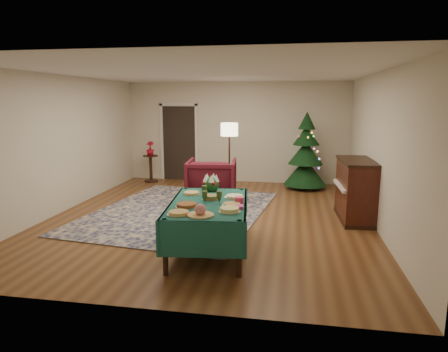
% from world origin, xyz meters
% --- Properties ---
extents(room_shell, '(7.00, 7.00, 7.00)m').
position_xyz_m(room_shell, '(0.00, 0.00, 1.35)').
color(room_shell, '#593319').
rests_on(room_shell, ground).
extents(doorway, '(1.08, 0.04, 2.16)m').
position_xyz_m(doorway, '(-1.60, 3.48, 1.10)').
color(doorway, black).
rests_on(doorway, ground).
extents(rug, '(3.72, 4.58, 0.02)m').
position_xyz_m(rug, '(-0.67, 0.23, 0.01)').
color(rug, '#13184A').
rests_on(rug, ground).
extents(buffet_table, '(1.33, 2.04, 0.75)m').
position_xyz_m(buffet_table, '(0.34, -1.74, 0.60)').
color(buffet_table, black).
rests_on(buffet_table, ground).
extents(platter_0, '(0.30, 0.30, 0.05)m').
position_xyz_m(platter_0, '(0.10, -2.44, 0.77)').
color(platter_0, silver).
rests_on(platter_0, buffet_table).
extents(platter_1, '(0.35, 0.35, 0.16)m').
position_xyz_m(platter_1, '(0.39, -2.45, 0.81)').
color(platter_1, silver).
rests_on(platter_1, buffet_table).
extents(platter_2, '(0.30, 0.30, 0.06)m').
position_xyz_m(platter_2, '(0.73, -2.20, 0.78)').
color(platter_2, silver).
rests_on(platter_2, buffet_table).
extents(platter_3, '(0.32, 0.32, 0.05)m').
position_xyz_m(platter_3, '(0.10, -2.05, 0.77)').
color(platter_3, silver).
rests_on(platter_3, buffet_table).
extents(platter_4, '(0.28, 0.28, 0.04)m').
position_xyz_m(platter_4, '(0.71, -1.90, 0.77)').
color(platter_4, silver).
rests_on(platter_4, buffet_table).
extents(platter_5, '(0.27, 0.27, 0.07)m').
position_xyz_m(platter_5, '(0.35, -1.59, 0.78)').
color(platter_5, silver).
rests_on(platter_5, buffet_table).
extents(platter_6, '(0.31, 0.31, 0.04)m').
position_xyz_m(platter_6, '(0.68, -1.42, 0.77)').
color(platter_6, silver).
rests_on(platter_6, buffet_table).
extents(platter_7, '(0.28, 0.28, 0.04)m').
position_xyz_m(platter_7, '(-0.02, -1.31, 0.77)').
color(platter_7, silver).
rests_on(platter_7, buffet_table).
extents(goblet_0, '(0.08, 0.08, 0.17)m').
position_xyz_m(goblet_0, '(0.21, -1.43, 0.84)').
color(goblet_0, '#2D471E').
rests_on(goblet_0, buffet_table).
extents(goblet_1, '(0.08, 0.08, 0.17)m').
position_xyz_m(goblet_1, '(0.51, -1.76, 0.84)').
color(goblet_1, '#2D471E').
rests_on(goblet_1, buffet_table).
extents(goblet_2, '(0.08, 0.08, 0.17)m').
position_xyz_m(goblet_2, '(0.30, -1.78, 0.84)').
color(goblet_2, '#2D471E').
rests_on(goblet_2, buffet_table).
extents(napkin_stack, '(0.17, 0.17, 0.04)m').
position_xyz_m(napkin_stack, '(0.81, -1.99, 0.77)').
color(napkin_stack, '#E03EA6').
rests_on(napkin_stack, buffet_table).
extents(gift_box, '(0.13, 0.13, 0.10)m').
position_xyz_m(gift_box, '(0.80, -1.75, 0.80)').
color(gift_box, '#E7406E').
rests_on(gift_box, buffet_table).
extents(centerpiece, '(0.27, 0.27, 0.31)m').
position_xyz_m(centerpiece, '(0.23, -1.00, 0.88)').
color(centerpiece, '#1E4C1E').
rests_on(centerpiece, buffet_table).
extents(armchair, '(1.12, 1.06, 1.06)m').
position_xyz_m(armchair, '(-0.19, 1.09, 0.53)').
color(armchair, '#4E101B').
rests_on(armchair, ground).
extents(floor_lamp, '(0.41, 0.41, 1.68)m').
position_xyz_m(floor_lamp, '(0.04, 2.09, 1.43)').
color(floor_lamp, '#A57F3F').
rests_on(floor_lamp, ground).
extents(side_table, '(0.41, 0.41, 0.73)m').
position_xyz_m(side_table, '(-2.29, 3.04, 0.36)').
color(side_table, black).
rests_on(side_table, ground).
extents(potted_plant, '(0.21, 0.38, 0.21)m').
position_xyz_m(potted_plant, '(-2.29, 3.04, 0.84)').
color(potted_plant, '#AF0C20').
rests_on(potted_plant, side_table).
extents(christmas_tree, '(1.41, 1.41, 1.94)m').
position_xyz_m(christmas_tree, '(1.85, 2.90, 0.87)').
color(christmas_tree, black).
rests_on(christmas_tree, ground).
extents(piano, '(0.68, 1.34, 1.13)m').
position_xyz_m(piano, '(2.71, 0.30, 0.55)').
color(piano, black).
rests_on(piano, ground).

